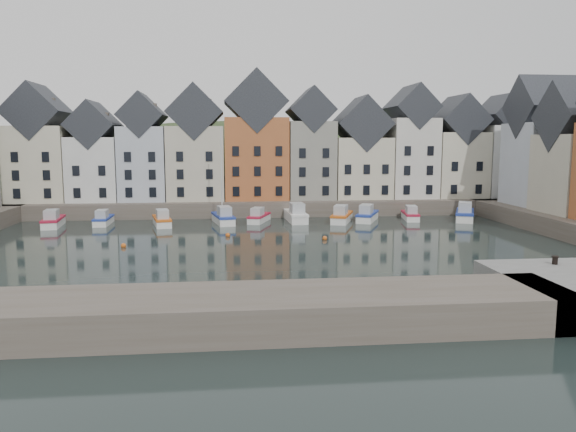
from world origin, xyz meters
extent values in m
plane|color=black|center=(0.00, 0.00, 0.00)|extent=(260.00, 260.00, 0.00)
cube|color=#4D453B|center=(0.00, 30.00, 1.00)|extent=(90.00, 16.00, 2.00)
cube|color=#4D453B|center=(-10.00, -22.00, 1.00)|extent=(50.00, 6.00, 2.00)
ellipsoid|color=#232F17|center=(0.00, 56.00, -18.00)|extent=(153.60, 70.40, 64.00)
sphere|color=black|center=(-13.94, 50.93, 8.70)|extent=(5.77, 5.77, 5.77)
sphere|color=black|center=(24.86, 60.75, 8.12)|extent=(5.27, 5.27, 5.27)
sphere|color=black|center=(31.82, 54.20, 7.88)|extent=(5.07, 5.07, 5.07)
sphere|color=black|center=(14.28, 55.19, 7.82)|extent=(5.01, 5.01, 5.01)
sphere|color=black|center=(-37.67, 56.61, 6.57)|extent=(3.94, 3.94, 3.94)
sphere|color=black|center=(28.33, 60.25, 8.05)|extent=(5.21, 5.21, 5.21)
sphere|color=black|center=(1.99, 58.64, 8.32)|extent=(5.45, 5.45, 5.45)
sphere|color=black|center=(37.80, 48.31, 7.21)|extent=(4.49, 4.49, 4.49)
cube|color=beige|center=(-29.17, 28.00, 7.04)|extent=(7.67, 8.00, 10.07)
cube|color=black|center=(-29.17, 28.00, 13.97)|extent=(7.67, 8.16, 7.67)
cube|color=silver|center=(-21.90, 28.00, 6.30)|extent=(6.56, 8.00, 8.61)
cube|color=black|center=(-21.90, 28.00, 12.23)|extent=(6.56, 8.16, 6.56)
cube|color=#ADB4BF|center=(-15.37, 28.00, 7.01)|extent=(6.20, 8.00, 10.02)
cube|color=black|center=(-15.37, 28.00, 13.55)|extent=(6.20, 8.16, 6.20)
cube|color=#B6AF9A|center=(-8.27, 28.00, 7.04)|extent=(7.70, 8.00, 10.08)
cube|color=black|center=(-8.27, 28.00, 13.98)|extent=(7.70, 8.16, 7.70)
cube|color=#A3582E|center=(0.07, 28.00, 7.64)|extent=(8.69, 8.00, 11.28)
cube|color=black|center=(0.07, 28.00, 15.43)|extent=(8.69, 8.16, 8.69)
cube|color=gray|center=(7.78, 28.00, 7.39)|extent=(6.43, 8.00, 10.78)
cube|color=black|center=(7.78, 28.00, 14.37)|extent=(6.43, 8.16, 6.43)
cube|color=beige|center=(15.08, 28.00, 6.28)|extent=(7.88, 8.00, 8.56)
cube|color=black|center=(15.08, 28.00, 12.51)|extent=(7.88, 8.16, 7.88)
cube|color=beige|center=(22.42, 28.00, 7.64)|extent=(6.50, 8.00, 11.27)
cube|color=black|center=(22.42, 28.00, 14.88)|extent=(6.50, 8.16, 6.50)
cube|color=beige|center=(29.43, 28.00, 6.66)|extent=(7.23, 8.00, 9.32)
cube|color=black|center=(29.43, 28.00, 13.11)|extent=(7.23, 8.16, 7.23)
cube|color=silver|center=(36.28, 28.00, 7.16)|extent=(6.18, 8.00, 10.32)
cube|color=black|center=(36.28, 28.00, 13.85)|extent=(6.18, 8.16, 6.18)
cube|color=#ADB4BF|center=(36.00, 16.26, 7.19)|extent=(7.47, 8.00, 10.38)
cube|color=black|center=(36.00, 16.26, 14.36)|extent=(7.62, 8.00, 8.00)
sphere|color=#BF5416|center=(-4.00, 8.00, 0.15)|extent=(0.50, 0.50, 0.50)
sphere|color=#BF5416|center=(6.00, 5.00, 0.15)|extent=(0.50, 0.50, 0.50)
sphere|color=#BF5416|center=(-14.00, 3.00, 0.15)|extent=(0.50, 0.50, 0.50)
cube|color=silver|center=(-24.72, 17.33, 0.35)|extent=(2.42, 6.12, 1.09)
cube|color=#A21731|center=(-24.72, 17.33, 0.94)|extent=(2.53, 6.25, 0.25)
cube|color=#9EA2A6|center=(-24.63, 16.45, 1.54)|extent=(1.64, 2.52, 1.19)
cube|color=silver|center=(-19.13, 18.44, 0.31)|extent=(1.67, 5.32, 0.97)
cube|color=navy|center=(-19.13, 18.44, 0.84)|extent=(1.76, 5.43, 0.22)
cube|color=#9EA2A6|center=(-19.11, 17.64, 1.37)|extent=(1.27, 2.14, 1.06)
cube|color=silver|center=(-11.91, 16.74, 0.34)|extent=(2.87, 6.00, 1.06)
cube|color=#BF5416|center=(-11.91, 16.74, 0.91)|extent=(2.99, 6.13, 0.24)
cube|color=#9EA2A6|center=(-11.73, 15.89, 1.49)|extent=(1.79, 2.53, 1.15)
cube|color=silver|center=(-4.56, 17.82, 0.36)|extent=(2.98, 6.45, 1.14)
cube|color=navy|center=(-4.56, 17.82, 0.98)|extent=(3.11, 6.59, 0.26)
cube|color=#9EA2A6|center=(-4.39, 16.90, 1.60)|extent=(1.89, 2.71, 1.24)
cylinder|color=silver|center=(-4.68, 18.43, 6.21)|extent=(0.14, 0.14, 11.39)
cube|color=silver|center=(-0.05, 18.49, 0.31)|extent=(3.24, 5.58, 0.98)
cube|color=#A21731|center=(-0.05, 18.49, 0.85)|extent=(3.36, 5.71, 0.22)
cube|color=#9EA2A6|center=(-0.31, 17.73, 1.38)|extent=(1.87, 2.43, 1.07)
cube|color=silver|center=(4.62, 18.69, 0.40)|extent=(2.37, 6.92, 1.25)
cube|color=silver|center=(4.62, 18.69, 1.08)|extent=(2.49, 7.06, 0.28)
cube|color=#9EA2A6|center=(4.66, 17.67, 1.76)|extent=(1.72, 2.80, 1.37)
cube|color=silver|center=(10.32, 17.35, 0.36)|extent=(3.91, 6.51, 1.14)
cube|color=#BF5416|center=(10.32, 17.35, 0.99)|extent=(4.05, 6.66, 0.26)
cube|color=#9EA2A6|center=(10.00, 16.47, 1.61)|extent=(2.23, 2.85, 1.25)
cube|color=silver|center=(13.77, 17.98, 0.36)|extent=(4.16, 6.36, 1.13)
cube|color=navy|center=(13.77, 17.98, 0.97)|extent=(4.31, 6.51, 0.26)
cube|color=#9EA2A6|center=(13.40, 17.14, 1.59)|extent=(2.30, 2.82, 1.23)
cube|color=silver|center=(19.57, 18.49, 0.31)|extent=(2.48, 5.56, 0.98)
cube|color=#A21731|center=(19.57, 18.49, 0.85)|extent=(2.59, 5.68, 0.22)
cube|color=#9EA2A6|center=(19.44, 17.69, 1.39)|extent=(1.59, 2.33, 1.07)
cube|color=silver|center=(26.45, 17.30, 0.40)|extent=(4.64, 7.04, 1.25)
cube|color=navy|center=(26.45, 17.30, 1.08)|extent=(4.80, 7.21, 0.28)
cube|color=#9EA2A6|center=(26.03, 16.37, 1.76)|extent=(2.56, 3.13, 1.36)
cylinder|color=black|center=(17.81, -16.88, 2.25)|extent=(0.36, 0.36, 0.50)
cylinder|color=black|center=(17.81, -16.88, 2.52)|extent=(0.48, 0.48, 0.08)
camera|label=1|loc=(-3.88, -51.53, 10.26)|focal=35.00mm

